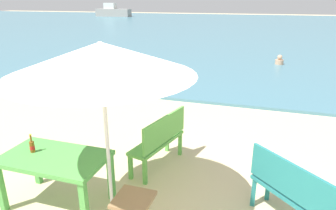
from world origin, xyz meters
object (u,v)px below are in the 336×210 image
object	(u,v)px
beer_bottle_amber	(32,146)
picnic_table_green	(55,163)
patio_umbrella	(101,59)
boat_tanker	(113,12)
bench_green_left	(160,138)
bench_teal_center	(293,192)
swimmer_person	(279,61)

from	to	relation	value
beer_bottle_amber	picnic_table_green	bearing A→B (deg)	-1.24
patio_umbrella	boat_tanker	xyz separation A→B (m)	(-21.91, 42.18, -1.30)
beer_bottle_amber	bench_green_left	size ratio (longest dim) A/B	0.21
patio_umbrella	bench_teal_center	distance (m)	2.74
beer_bottle_amber	bench_green_left	bearing A→B (deg)	44.75
picnic_table_green	bench_teal_center	xyz separation A→B (m)	(3.03, 0.46, -0.11)
picnic_table_green	bench_teal_center	distance (m)	3.07
picnic_table_green	patio_umbrella	world-z (taller)	patio_umbrella
beer_bottle_amber	patio_umbrella	size ratio (longest dim) A/B	0.12
bench_teal_center	bench_green_left	world-z (taller)	same
bench_green_left	boat_tanker	distance (m)	46.37
picnic_table_green	boat_tanker	world-z (taller)	boat_tanker
picnic_table_green	bench_teal_center	size ratio (longest dim) A/B	1.25
picnic_table_green	bench_green_left	world-z (taller)	bench_green_left
bench_green_left	beer_bottle_amber	bearing A→B (deg)	-135.25
picnic_table_green	bench_teal_center	world-z (taller)	bench_teal_center
bench_teal_center	swimmer_person	size ratio (longest dim) A/B	2.73
patio_umbrella	bench_teal_center	world-z (taller)	patio_umbrella
picnic_table_green	bench_green_left	distance (m)	1.71
patio_umbrella	beer_bottle_amber	bearing A→B (deg)	177.05
swimmer_person	bench_green_left	bearing A→B (deg)	-103.17
patio_umbrella	swimmer_person	distance (m)	11.13
swimmer_person	picnic_table_green	bearing A→B (deg)	-106.72
beer_bottle_amber	bench_teal_center	distance (m)	3.42
beer_bottle_amber	swimmer_person	bearing A→B (deg)	71.60
bench_teal_center	picnic_table_green	bearing A→B (deg)	-171.28
bench_teal_center	patio_umbrella	bearing A→B (deg)	-166.60
patio_umbrella	swimmer_person	world-z (taller)	patio_umbrella
patio_umbrella	bench_green_left	world-z (taller)	patio_umbrella
bench_teal_center	swimmer_person	bearing A→B (deg)	89.04
boat_tanker	picnic_table_green	bearing A→B (deg)	-63.44
patio_umbrella	swimmer_person	bearing A→B (deg)	77.63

